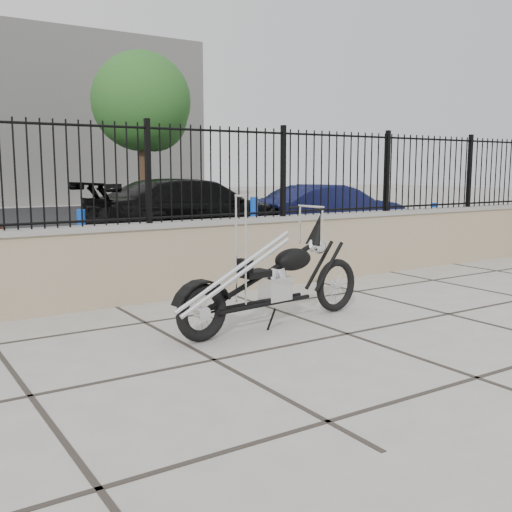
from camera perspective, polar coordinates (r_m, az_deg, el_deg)
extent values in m
plane|color=#99968E|center=(6.01, 8.69, -7.36)|extent=(90.00, 90.00, 0.00)
plane|color=black|center=(17.32, -19.98, 2.40)|extent=(30.00, 30.00, 0.00)
cube|color=gray|center=(7.91, -3.35, 0.03)|extent=(14.00, 0.36, 0.96)
cube|color=black|center=(7.83, -3.41, 7.88)|extent=(14.00, 0.08, 1.20)
imported|color=black|center=(12.99, -5.83, 4.23)|extent=(5.08, 2.48, 1.42)
imported|color=#0F1338|center=(14.64, 7.14, 4.32)|extent=(3.89, 1.56, 1.26)
cylinder|color=#0B17AD|center=(9.24, -16.23, 1.10)|extent=(0.14, 0.14, 1.03)
cylinder|color=blue|center=(10.51, -0.19, 2.55)|extent=(0.16, 0.16, 1.13)
cylinder|color=blue|center=(13.46, 16.59, 2.96)|extent=(0.14, 0.14, 0.90)
cylinder|color=#382619|center=(22.53, -10.72, 8.24)|extent=(0.33, 0.33, 3.34)
sphere|color=#365D22|center=(22.68, -10.89, 14.72)|extent=(3.56, 3.56, 3.56)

